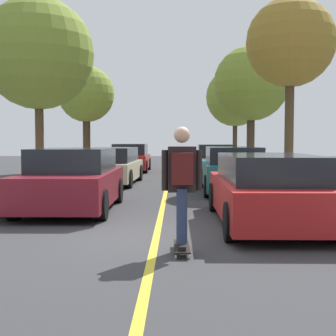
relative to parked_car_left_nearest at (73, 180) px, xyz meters
The scene contains 15 objects.
ground 3.64m from the parked_car_left_nearest, 54.45° to the right, with size 80.00×80.00×0.00m, color #353538.
center_line 2.45m from the parked_car_left_nearest, 27.84° to the left, with size 0.12×39.20×0.01m, color gold.
parked_car_left_nearest is the anchor object (origin of this frame).
parked_car_left_near 6.48m from the parked_car_left_nearest, 89.99° to the left, with size 2.07×4.48×1.35m.
parked_car_left_far 13.53m from the parked_car_left_nearest, 90.00° to the left, with size 1.97×4.13×1.43m.
parked_car_right_nearest 4.51m from the parked_car_left_nearest, 23.11° to the right, with size 1.95×4.62×1.35m.
parked_car_right_near 5.61m from the parked_car_left_nearest, 42.28° to the left, with size 1.92×4.32×1.42m.
parked_car_right_far 10.77m from the parked_car_left_nearest, 67.33° to the left, with size 1.91×4.04×1.44m.
street_tree_left_nearest 6.72m from the parked_car_left_nearest, 113.97° to the left, with size 3.75×3.75×6.27m.
street_tree_left_near 13.92m from the parked_car_left_nearest, 99.54° to the left, with size 2.89×2.89×5.31m.
street_tree_right_nearest 9.68m from the parked_car_left_nearest, 42.46° to the left, with size 3.10×3.10×6.45m.
street_tree_right_near 16.23m from the parked_car_left_nearest, 66.05° to the left, with size 3.99×3.99×6.51m.
street_tree_right_far 22.40m from the parked_car_left_nearest, 73.16° to the left, with size 3.96×3.96×6.39m.
skateboard 4.82m from the parked_car_left_nearest, 58.62° to the right, with size 0.24×0.84×0.10m.
skateboarder 4.83m from the parked_car_left_nearest, 58.82° to the right, with size 0.58×0.70×1.71m.
Camera 1 is at (0.34, -7.82, 1.62)m, focal length 49.81 mm.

